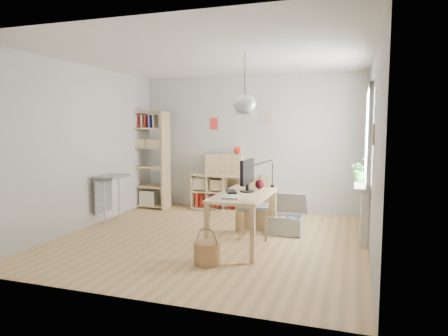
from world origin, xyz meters
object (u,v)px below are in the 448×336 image
(desk, at_px, (244,200))
(monitor, at_px, (247,174))
(cube_shelf, at_px, (225,195))
(drawer_chest, at_px, (225,164))
(storage_chest, at_px, (286,221))
(tall_bookshelf, at_px, (149,156))
(chair, at_px, (254,203))

(desk, bearing_deg, monitor, 85.65)
(monitor, bearing_deg, desk, -92.38)
(cube_shelf, relative_size, drawer_chest, 1.89)
(cube_shelf, bearing_deg, desk, -65.39)
(drawer_chest, bearing_deg, monitor, -65.20)
(storage_chest, bearing_deg, cube_shelf, 139.82)
(tall_bookshelf, distance_m, chair, 3.06)
(cube_shelf, bearing_deg, storage_chest, -43.56)
(monitor, height_order, drawer_chest, monitor)
(cube_shelf, distance_m, chair, 2.06)
(cube_shelf, xyz_separation_m, storage_chest, (1.49, -1.41, -0.10))
(chair, bearing_deg, monitor, -103.73)
(cube_shelf, bearing_deg, tall_bookshelf, -169.81)
(desk, xyz_separation_m, chair, (0.03, 0.48, -0.14))
(chair, height_order, drawer_chest, drawer_chest)
(desk, distance_m, monitor, 0.38)
(cube_shelf, height_order, tall_bookshelf, tall_bookshelf)
(storage_chest, xyz_separation_m, drawer_chest, (-1.46, 1.37, 0.73))
(desk, distance_m, chair, 0.50)
(cube_shelf, xyz_separation_m, chair, (1.05, -1.75, 0.22))
(monitor, bearing_deg, cube_shelf, 118.06)
(desk, relative_size, tall_bookshelf, 0.75)
(tall_bookshelf, relative_size, monitor, 3.68)
(desk, relative_size, drawer_chest, 2.03)
(desk, relative_size, storage_chest, 2.20)
(cube_shelf, distance_m, storage_chest, 2.05)
(storage_chest, bearing_deg, desk, -116.12)
(desk, bearing_deg, chair, 86.30)
(drawer_chest, bearing_deg, chair, -60.18)
(cube_shelf, xyz_separation_m, drawer_chest, (0.02, -0.04, 0.63))
(chair, distance_m, storage_chest, 0.64)
(desk, distance_m, tall_bookshelf, 3.27)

